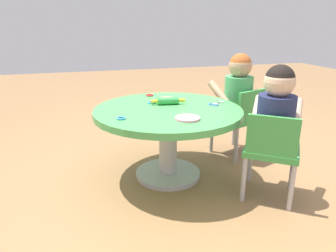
{
  "coord_description": "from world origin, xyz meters",
  "views": [
    {
      "loc": [
        -1.85,
        0.53,
        1.01
      ],
      "look_at": [
        0.0,
        0.0,
        0.36
      ],
      "focal_mm": 33.26,
      "sensor_mm": 36.0,
      "label": 1
    }
  ],
  "objects_px": {
    "seated_child_left": "(276,110)",
    "child_chair_right": "(240,118)",
    "seated_child_right": "(238,88)",
    "rolling_pin": "(168,101)",
    "child_chair_left": "(271,150)",
    "craft_scissors": "(216,104)",
    "craft_table": "(168,124)"
  },
  "relations": [
    {
      "from": "seated_child_left",
      "to": "child_chair_right",
      "type": "height_order",
      "value": "seated_child_left"
    },
    {
      "from": "seated_child_right",
      "to": "rolling_pin",
      "type": "bearing_deg",
      "value": 102.51
    },
    {
      "from": "seated_child_right",
      "to": "rolling_pin",
      "type": "distance_m",
      "value": 0.6
    },
    {
      "from": "child_chair_right",
      "to": "seated_child_right",
      "type": "distance_m",
      "value": 0.23
    },
    {
      "from": "child_chair_right",
      "to": "seated_child_right",
      "type": "bearing_deg",
      "value": 19.66
    },
    {
      "from": "child_chair_left",
      "to": "seated_child_left",
      "type": "distance_m",
      "value": 0.23
    },
    {
      "from": "rolling_pin",
      "to": "child_chair_right",
      "type": "bearing_deg",
      "value": -81.21
    },
    {
      "from": "seated_child_left",
      "to": "craft_scissors",
      "type": "bearing_deg",
      "value": 24.24
    },
    {
      "from": "child_chair_left",
      "to": "rolling_pin",
      "type": "relative_size",
      "value": 2.32
    },
    {
      "from": "child_chair_left",
      "to": "seated_child_left",
      "type": "relative_size",
      "value": 1.05
    },
    {
      "from": "craft_table",
      "to": "child_chair_left",
      "type": "relative_size",
      "value": 1.78
    },
    {
      "from": "seated_child_right",
      "to": "craft_scissors",
      "type": "distance_m",
      "value": 0.36
    },
    {
      "from": "child_chair_left",
      "to": "craft_scissors",
      "type": "relative_size",
      "value": 3.81
    },
    {
      "from": "child_chair_right",
      "to": "rolling_pin",
      "type": "distance_m",
      "value": 0.64
    },
    {
      "from": "child_chair_right",
      "to": "craft_scissors",
      "type": "relative_size",
      "value": 3.81
    },
    {
      "from": "rolling_pin",
      "to": "craft_scissors",
      "type": "xyz_separation_m",
      "value": [
        -0.09,
        -0.31,
        -0.02
      ]
    },
    {
      "from": "rolling_pin",
      "to": "seated_child_left",
      "type": "bearing_deg",
      "value": -135.02
    },
    {
      "from": "craft_table",
      "to": "seated_child_right",
      "type": "height_order",
      "value": "seated_child_right"
    },
    {
      "from": "craft_table",
      "to": "child_chair_right",
      "type": "relative_size",
      "value": 1.78
    },
    {
      "from": "seated_child_right",
      "to": "child_chair_right",
      "type": "bearing_deg",
      "value": -160.34
    },
    {
      "from": "seated_child_right",
      "to": "craft_table",
      "type": "bearing_deg",
      "value": 110.11
    },
    {
      "from": "seated_child_left",
      "to": "craft_scissors",
      "type": "height_order",
      "value": "seated_child_left"
    },
    {
      "from": "child_chair_right",
      "to": "craft_table",
      "type": "bearing_deg",
      "value": 106.63
    },
    {
      "from": "child_chair_right",
      "to": "seated_child_right",
      "type": "relative_size",
      "value": 1.05
    },
    {
      "from": "child_chair_left",
      "to": "child_chair_right",
      "type": "xyz_separation_m",
      "value": [
        0.62,
        -0.13,
        0.0
      ]
    },
    {
      "from": "craft_scissors",
      "to": "seated_child_left",
      "type": "bearing_deg",
      "value": -155.76
    },
    {
      "from": "child_chair_right",
      "to": "rolling_pin",
      "type": "relative_size",
      "value": 2.32
    },
    {
      "from": "craft_table",
      "to": "seated_child_left",
      "type": "relative_size",
      "value": 1.87
    },
    {
      "from": "rolling_pin",
      "to": "child_chair_left",
      "type": "bearing_deg",
      "value": -138.25
    },
    {
      "from": "craft_table",
      "to": "seated_child_right",
      "type": "xyz_separation_m",
      "value": [
        0.23,
        -0.62,
        0.16
      ]
    },
    {
      "from": "seated_child_right",
      "to": "rolling_pin",
      "type": "relative_size",
      "value": 2.21
    },
    {
      "from": "child_chair_left",
      "to": "craft_scissors",
      "type": "distance_m",
      "value": 0.5
    }
  ]
}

